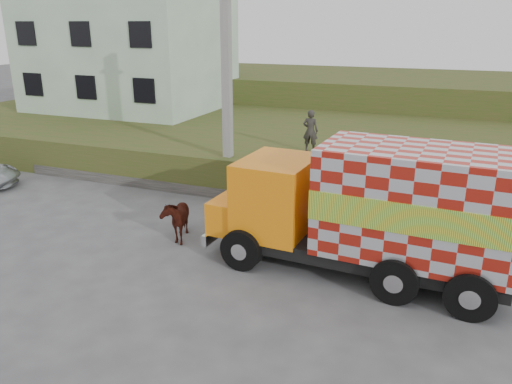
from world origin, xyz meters
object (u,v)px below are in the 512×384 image
at_px(utility_pole, 227,86).
at_px(cow, 176,218).
at_px(cargo_truck, 374,210).
at_px(pedestrian, 310,131).

distance_m(utility_pole, cow, 5.49).
height_order(utility_pole, cargo_truck, utility_pole).
bearing_deg(utility_pole, cargo_truck, -35.94).
bearing_deg(pedestrian, cargo_truck, 115.86).
distance_m(cargo_truck, pedestrian, 7.19).
bearing_deg(cow, pedestrian, 46.19).
relative_size(utility_pole, cow, 5.04).
height_order(cargo_truck, cow, cargo_truck).
height_order(cargo_truck, pedestrian, cargo_truck).
bearing_deg(cargo_truck, pedestrian, 121.99).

